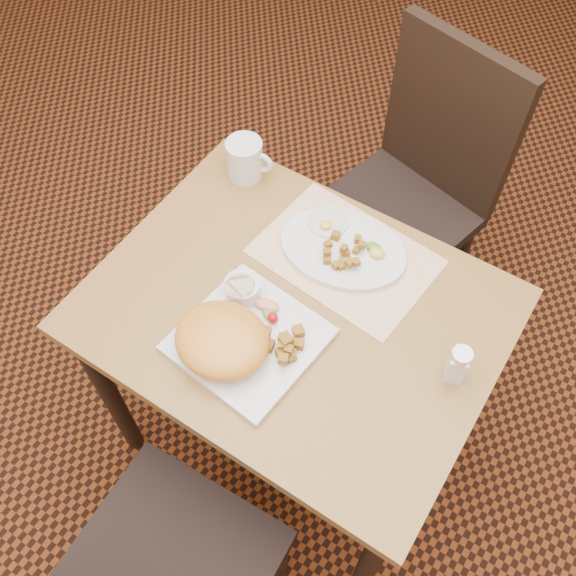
% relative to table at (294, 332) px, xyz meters
% --- Properties ---
extents(ground, '(8.00, 8.00, 0.00)m').
position_rel_table_xyz_m(ground, '(0.00, 0.00, -0.64)').
color(ground, black).
rests_on(ground, ground).
extents(table, '(0.90, 0.70, 0.75)m').
position_rel_table_xyz_m(table, '(0.00, 0.00, 0.00)').
color(table, olive).
rests_on(table, ground).
extents(chair_far, '(0.51, 0.52, 0.97)m').
position_rel_table_xyz_m(chair_far, '(-0.00, 0.68, -0.10)').
color(chair_far, black).
rests_on(chair_far, ground).
extents(placemat, '(0.43, 0.32, 0.00)m').
position_rel_table_xyz_m(placemat, '(0.02, 0.18, 0.11)').
color(placemat, white).
rests_on(placemat, table).
extents(plate_square, '(0.31, 0.31, 0.02)m').
position_rel_table_xyz_m(plate_square, '(-0.04, -0.13, 0.12)').
color(plate_square, silver).
rests_on(plate_square, table).
extents(plate_oval, '(0.34, 0.27, 0.02)m').
position_rel_table_xyz_m(plate_oval, '(0.01, 0.19, 0.12)').
color(plate_oval, silver).
rests_on(plate_oval, placemat).
extents(hollandaise_mound, '(0.21, 0.18, 0.08)m').
position_rel_table_xyz_m(hollandaise_mound, '(-0.07, -0.18, 0.16)').
color(hollandaise_mound, orange).
rests_on(hollandaise_mound, plate_square).
extents(ramekin, '(0.08, 0.08, 0.04)m').
position_rel_table_xyz_m(ramekin, '(-0.11, -0.04, 0.15)').
color(ramekin, silver).
rests_on(ramekin, plate_square).
extents(garnish_sq, '(0.08, 0.06, 0.03)m').
position_rel_table_xyz_m(garnish_sq, '(-0.04, -0.05, 0.14)').
color(garnish_sq, '#387223').
rests_on(garnish_sq, plate_square).
extents(fried_egg, '(0.10, 0.10, 0.02)m').
position_rel_table_xyz_m(fried_egg, '(-0.06, 0.24, 0.13)').
color(fried_egg, white).
rests_on(fried_egg, plate_oval).
extents(garnish_ov, '(0.06, 0.05, 0.02)m').
position_rel_table_xyz_m(garnish_ov, '(0.08, 0.22, 0.14)').
color(garnish_ov, '#387223').
rests_on(garnish_ov, plate_oval).
extents(salt_shaker, '(0.05, 0.05, 0.10)m').
position_rel_table_xyz_m(salt_shaker, '(0.37, 0.04, 0.16)').
color(salt_shaker, white).
rests_on(salt_shaker, table).
extents(coffee_mug, '(0.12, 0.09, 0.10)m').
position_rel_table_xyz_m(coffee_mug, '(-0.32, 0.28, 0.16)').
color(coffee_mug, silver).
rests_on(coffee_mug, table).
extents(home_fries_sq, '(0.10, 0.11, 0.04)m').
position_rel_table_xyz_m(home_fries_sq, '(0.04, -0.11, 0.14)').
color(home_fries_sq, '#A36E1A').
rests_on(home_fries_sq, plate_square).
extents(home_fries_ov, '(0.11, 0.11, 0.03)m').
position_rel_table_xyz_m(home_fries_ov, '(0.02, 0.17, 0.14)').
color(home_fries_ov, '#A36E1A').
rests_on(home_fries_ov, plate_oval).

